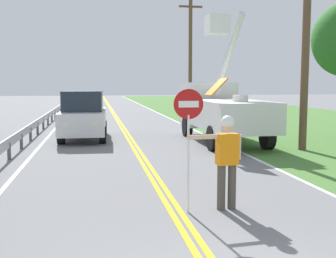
{
  "coord_description": "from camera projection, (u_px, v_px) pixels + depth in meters",
  "views": [
    {
      "loc": [
        -1.47,
        -3.87,
        2.44
      ],
      "look_at": [
        0.46,
        7.29,
        1.2
      ],
      "focal_mm": 45.12,
      "sensor_mm": 36.0,
      "label": 1
    }
  ],
  "objects": [
    {
      "name": "grass_verge_right",
      "position": [
        311.0,
        123.0,
        25.86
      ],
      "size": [
        16.0,
        110.0,
        0.01
      ],
      "primitive_type": "cube",
      "color": "#477533",
      "rests_on": "ground"
    },
    {
      "name": "centerline_yellow_left",
      "position": [
        120.0,
        126.0,
        23.88
      ],
      "size": [
        0.11,
        110.0,
        0.01
      ],
      "primitive_type": "cube",
      "color": "yellow",
      "rests_on": "ground"
    },
    {
      "name": "centerline_yellow_right",
      "position": [
        123.0,
        126.0,
        23.91
      ],
      "size": [
        0.11,
        110.0,
        0.01
      ],
      "primitive_type": "cube",
      "color": "yellow",
      "rests_on": "ground"
    },
    {
      "name": "edge_line_right",
      "position": [
        184.0,
        125.0,
        24.51
      ],
      "size": [
        0.12,
        110.0,
        0.01
      ],
      "primitive_type": "cube",
      "color": "silver",
      "rests_on": "ground"
    },
    {
      "name": "edge_line_left",
      "position": [
        56.0,
        127.0,
        23.28
      ],
      "size": [
        0.12,
        110.0,
        0.01
      ],
      "primitive_type": "cube",
      "color": "silver",
      "rests_on": "ground"
    },
    {
      "name": "flagger_worker",
      "position": [
        227.0,
        156.0,
        8.07
      ],
      "size": [
        1.09,
        0.27,
        1.83
      ],
      "color": "#474238",
      "rests_on": "ground"
    },
    {
      "name": "stop_sign_paddle",
      "position": [
        188.0,
        123.0,
        7.81
      ],
      "size": [
        0.56,
        0.04,
        2.33
      ],
      "color": "silver",
      "rests_on": "ground"
    },
    {
      "name": "utility_bucket_truck",
      "position": [
        220.0,
        108.0,
        17.74
      ],
      "size": [
        2.67,
        6.82,
        5.31
      ],
      "color": "silver",
      "rests_on": "ground"
    },
    {
      "name": "oncoming_suv_nearest",
      "position": [
        84.0,
        115.0,
        18.31
      ],
      "size": [
        2.05,
        4.67,
        2.1
      ],
      "color": "silver",
      "rests_on": "ground"
    },
    {
      "name": "utility_pole_near",
      "position": [
        306.0,
        40.0,
        15.02
      ],
      "size": [
        1.8,
        0.28,
        7.56
      ],
      "color": "brown",
      "rests_on": "ground"
    },
    {
      "name": "utility_pole_mid",
      "position": [
        190.0,
        55.0,
        32.23
      ],
      "size": [
        1.8,
        0.28,
        8.78
      ],
      "color": "brown",
      "rests_on": "ground"
    },
    {
      "name": "guardrail_left_shoulder",
      "position": [
        34.0,
        126.0,
        19.0
      ],
      "size": [
        0.1,
        32.0,
        0.71
      ],
      "color": "#9EA0A3",
      "rests_on": "ground"
    }
  ]
}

